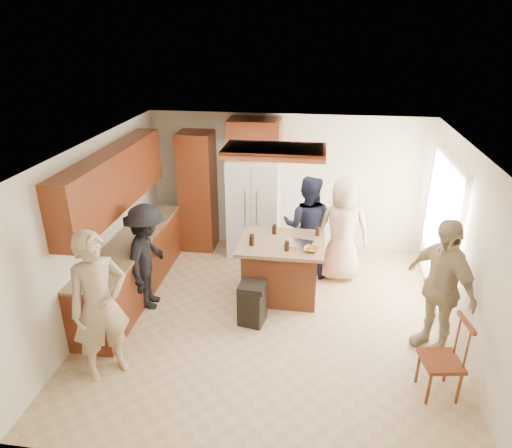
# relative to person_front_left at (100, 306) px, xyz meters

# --- Properties ---
(person_front_left) EXTENTS (0.84, 0.84, 1.88)m
(person_front_left) POSITION_rel_person_front_left_xyz_m (0.00, 0.00, 0.00)
(person_front_left) COLOR tan
(person_front_left) RESTS_ON ground
(person_behind_left) EXTENTS (0.90, 0.62, 1.72)m
(person_behind_left) POSITION_rel_person_front_left_xyz_m (2.28, 2.79, -0.08)
(person_behind_left) COLOR #191C33
(person_behind_left) RESTS_ON ground
(person_behind_right) EXTENTS (0.85, 0.55, 1.74)m
(person_behind_right) POSITION_rel_person_front_left_xyz_m (2.85, 2.72, -0.07)
(person_behind_right) COLOR tan
(person_behind_right) RESTS_ON ground
(person_side_right) EXTENTS (1.04, 1.20, 1.83)m
(person_side_right) POSITION_rel_person_front_left_xyz_m (3.99, 1.04, -0.02)
(person_side_right) COLOR tan
(person_side_right) RESTS_ON ground
(person_counter) EXTENTS (0.53, 1.07, 1.62)m
(person_counter) POSITION_rel_person_front_left_xyz_m (0.01, 1.47, -0.13)
(person_counter) COLOR black
(person_counter) RESTS_ON ground
(left_cabinetry) EXTENTS (0.64, 3.00, 2.30)m
(left_cabinetry) POSITION_rel_person_front_left_xyz_m (-0.40, 1.72, 0.02)
(left_cabinetry) COLOR maroon
(left_cabinetry) RESTS_ON ground
(back_wall_units) EXTENTS (1.80, 0.60, 2.45)m
(back_wall_units) POSITION_rel_person_front_left_xyz_m (0.51, 3.52, 0.44)
(back_wall_units) COLOR maroon
(back_wall_units) RESTS_ON ground
(refrigerator) EXTENTS (0.90, 0.76, 1.80)m
(refrigerator) POSITION_rel_person_front_left_xyz_m (1.29, 3.44, -0.04)
(refrigerator) COLOR white
(refrigerator) RESTS_ON ground
(kitchen_island) EXTENTS (1.28, 1.03, 0.93)m
(kitchen_island) POSITION_rel_person_front_left_xyz_m (1.92, 2.01, -0.47)
(kitchen_island) COLOR #A14D29
(kitchen_island) RESTS_ON ground
(island_items) EXTENTS (1.04, 0.71, 0.15)m
(island_items) POSITION_rel_person_front_left_xyz_m (2.09, 1.92, 0.03)
(island_items) COLOR silver
(island_items) RESTS_ON kitchen_island
(trash_bin) EXTENTS (0.40, 0.40, 0.63)m
(trash_bin) POSITION_rel_person_front_left_xyz_m (1.59, 1.24, -0.62)
(trash_bin) COLOR black
(trash_bin) RESTS_ON ground
(spindle_chair) EXTENTS (0.48, 0.48, 0.99)m
(spindle_chair) POSITION_rel_person_front_left_xyz_m (3.92, 0.19, -0.49)
(spindle_chair) COLOR maroon
(spindle_chair) RESTS_ON ground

